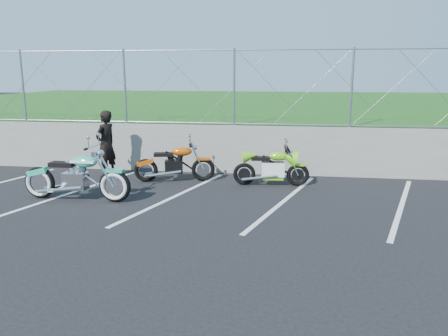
# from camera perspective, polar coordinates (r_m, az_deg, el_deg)

# --- Properties ---
(ground) EXTENTS (90.00, 90.00, 0.00)m
(ground) POSITION_cam_1_polar(r_m,az_deg,el_deg) (8.84, -7.97, -5.47)
(ground) COLOR black
(ground) RESTS_ON ground
(retaining_wall) EXTENTS (30.00, 0.22, 1.30)m
(retaining_wall) POSITION_cam_1_polar(r_m,az_deg,el_deg) (11.99, -3.45, 2.60)
(retaining_wall) COLOR slate
(retaining_wall) RESTS_ON ground
(grass_field) EXTENTS (30.00, 20.00, 1.30)m
(grass_field) POSITION_cam_1_polar(r_m,az_deg,el_deg) (21.80, 1.87, 7.10)
(grass_field) COLOR #164612
(grass_field) RESTS_ON ground
(chain_link_fence) EXTENTS (28.00, 0.03, 2.00)m
(chain_link_fence) POSITION_cam_1_polar(r_m,az_deg,el_deg) (11.82, -3.56, 10.51)
(chain_link_fence) COLOR gray
(chain_link_fence) RESTS_ON retaining_wall
(parking_lines) EXTENTS (18.29, 4.31, 0.01)m
(parking_lines) POSITION_cam_1_polar(r_m,az_deg,el_deg) (9.54, 0.66, -3.98)
(parking_lines) COLOR silver
(parking_lines) RESTS_ON ground
(cruiser_turquoise) EXTENTS (2.43, 0.77, 1.21)m
(cruiser_turquoise) POSITION_cam_1_polar(r_m,az_deg,el_deg) (9.80, -18.57, -1.28)
(cruiser_turquoise) COLOR black
(cruiser_turquoise) RESTS_ON ground
(naked_orange) EXTENTS (1.99, 0.68, 1.00)m
(naked_orange) POSITION_cam_1_polar(r_m,az_deg,el_deg) (10.97, -6.33, 0.44)
(naked_orange) COLOR black
(naked_orange) RESTS_ON ground
(sportbike_green) EXTENTS (1.84, 0.65, 0.95)m
(sportbike_green) POSITION_cam_1_polar(r_m,az_deg,el_deg) (10.58, 6.30, -0.12)
(sportbike_green) COLOR black
(sportbike_green) RESTS_ON ground
(person_standing) EXTENTS (0.61, 0.74, 1.74)m
(person_standing) POSITION_cam_1_polar(r_m,az_deg,el_deg) (11.74, -15.17, 3.05)
(person_standing) COLOR black
(person_standing) RESTS_ON ground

